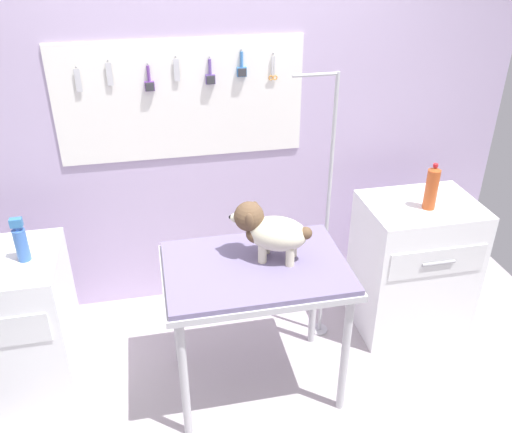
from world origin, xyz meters
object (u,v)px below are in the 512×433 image
(grooming_table, at_px, (256,278))
(dog, at_px, (269,230))
(grooming_arm, at_px, (325,226))
(soda_bottle, at_px, (432,188))
(cabinet_right, at_px, (412,265))

(grooming_table, height_order, dog, dog)
(grooming_arm, xyz_separation_m, dog, (-0.41, -0.30, 0.20))
(grooming_arm, bearing_deg, soda_bottle, -6.70)
(grooming_table, xyz_separation_m, soda_bottle, (1.10, 0.28, 0.28))
(dog, bearing_deg, soda_bottle, 12.74)
(grooming_table, relative_size, dog, 2.31)
(soda_bottle, bearing_deg, grooming_table, -165.58)
(soda_bottle, bearing_deg, dog, -167.26)
(grooming_table, distance_m, soda_bottle, 1.17)
(cabinet_right, bearing_deg, dog, -164.27)
(soda_bottle, bearing_deg, grooming_arm, 173.30)
(dog, distance_m, cabinet_right, 1.19)
(cabinet_right, relative_size, soda_bottle, 3.15)
(grooming_arm, height_order, dog, grooming_arm)
(cabinet_right, xyz_separation_m, soda_bottle, (0.00, -0.06, 0.58))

